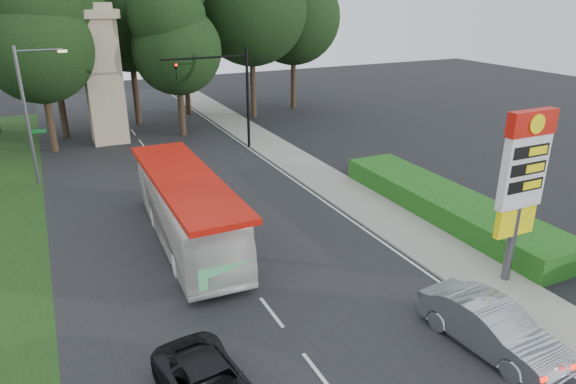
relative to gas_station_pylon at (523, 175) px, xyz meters
name	(u,v)px	position (x,y,z in m)	size (l,w,h in m)	color
road_surface	(205,226)	(-9.20, 10.01, -4.44)	(14.00, 80.00, 0.02)	black
sidewalk_right	(354,198)	(-0.70, 10.01, -4.39)	(3.00, 80.00, 0.12)	gray
hedge	(447,205)	(2.30, 6.01, -3.85)	(3.00, 14.00, 1.20)	#155015
gas_station_pylon	(523,175)	(0.00, 0.00, 0.00)	(2.10, 0.45, 6.85)	#59595E
traffic_signal_mast	(230,85)	(-3.52, 22.00, 0.22)	(6.10, 0.35, 7.20)	black
streetlight_signs	(30,110)	(-16.19, 20.01, -0.01)	(2.75, 0.98, 8.00)	#59595E
monument	(103,74)	(-11.20, 28.01, 0.66)	(3.00, 3.00, 10.05)	tan
tree_east_near	(181,5)	(-3.20, 35.01, 5.23)	(8.12, 8.12, 15.95)	#2D2116
tree_monument_left	(34,25)	(-15.20, 27.01, 4.23)	(7.28, 7.28, 14.30)	#2D2116
tree_monument_right	(175,31)	(-5.70, 27.51, 3.56)	(6.72, 6.72, 13.20)	#2D2116
transit_bus	(187,209)	(-10.31, 8.88, -2.88)	(2.63, 11.23, 3.13)	silver
sedan_silver	(490,327)	(-3.70, -2.74, -3.65)	(1.69, 4.84, 1.60)	#93969A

